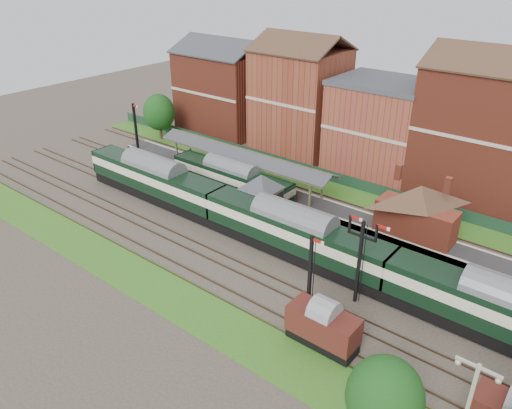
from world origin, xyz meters
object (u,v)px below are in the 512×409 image
Objects in this scene: dmu_train at (293,233)px; semaphore_bracket at (360,257)px; goods_van_a at (323,326)px; platform_railcar at (232,179)px; signal_box at (261,198)px.

semaphore_bracket is at bearing -16.50° from dmu_train.
dmu_train is 11.09× the size of goods_van_a.
dmu_train is at bearing 163.50° from semaphore_bracket.
semaphore_bracket is 9.00m from dmu_train.
semaphore_bracket is 0.13× the size of dmu_train.
dmu_train is 3.54× the size of platform_railcar.
dmu_train is 15.25m from platform_railcar.
semaphore_bracket reaches higher than dmu_train.
signal_box is 1.09× the size of goods_van_a.
dmu_train is 12.79m from goods_van_a.
signal_box is at bearing 159.08° from semaphore_bracket.
goods_van_a is at bearing -34.15° from platform_railcar.
semaphore_bracket reaches higher than platform_railcar.
platform_railcar is (-7.20, 3.25, -0.85)m from signal_box.
goods_van_a is at bearing -84.56° from semaphore_bracket.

